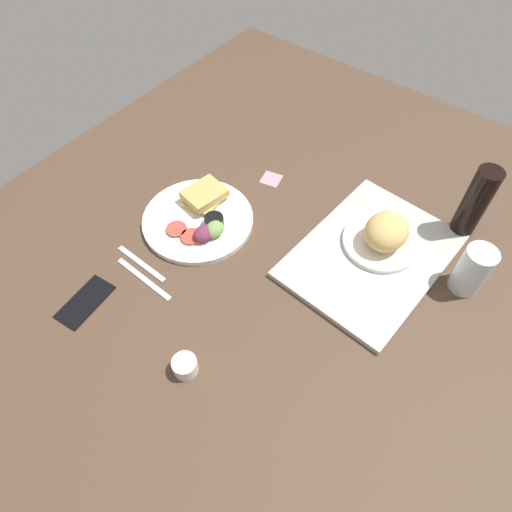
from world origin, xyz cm
name	(u,v)px	position (x,y,z in cm)	size (l,w,h in cm)	color
ground_plane	(252,258)	(0.00, 0.00, -1.50)	(190.00, 150.00, 3.00)	#4C3828
serving_tray	(371,256)	(-18.43, 25.40, 0.80)	(45.00, 33.00, 1.60)	#B2B2AD
bread_plate_near	(384,235)	(-22.55, 25.85, 5.67)	(19.88, 19.88, 9.96)	white
plate_with_salad	(201,217)	(-0.81, -18.55, 1.62)	(30.75, 30.75, 5.40)	white
drinking_glass	(473,270)	(-24.72, 48.04, 6.79)	(7.56, 7.56, 13.58)	silver
soda_bottle	(475,203)	(-41.39, 40.31, 10.95)	(6.40, 6.40, 21.90)	black
espresso_cup	(185,366)	(34.15, 8.11, 2.00)	(5.60, 5.60, 4.00)	silver
fork	(141,263)	(19.83, -20.96, 0.25)	(17.00, 1.40, 0.50)	#B7B7BC
knife	(144,279)	(22.83, -16.96, 0.25)	(19.00, 1.40, 0.50)	#B7B7BC
cell_phone	(85,301)	(36.40, -23.35, 0.40)	(14.40, 7.20, 0.80)	black
sticky_note	(271,179)	(-26.23, -12.90, 0.06)	(5.60, 5.60, 0.12)	pink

